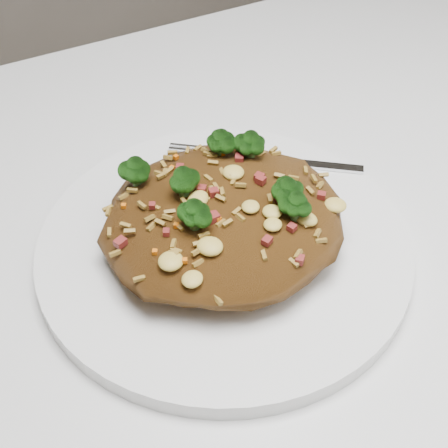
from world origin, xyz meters
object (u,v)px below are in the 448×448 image
at_px(fried_rice, 224,210).
at_px(fork, 274,161).
at_px(dining_table, 125,439).
at_px(plate, 224,245).

bearing_deg(fried_rice, fork, 36.34).
relative_size(dining_table, plate, 4.44).
distance_m(dining_table, plate, 0.16).
xyz_separation_m(plate, fork, (0.08, 0.06, 0.01)).
height_order(dining_table, fork, fork).
height_order(dining_table, plate, plate).
xyz_separation_m(plate, fried_rice, (0.00, 0.00, 0.04)).
xyz_separation_m(dining_table, fried_rice, (0.11, 0.06, 0.13)).
relative_size(fried_rice, fork, 1.26).
height_order(dining_table, fried_rice, fried_rice).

